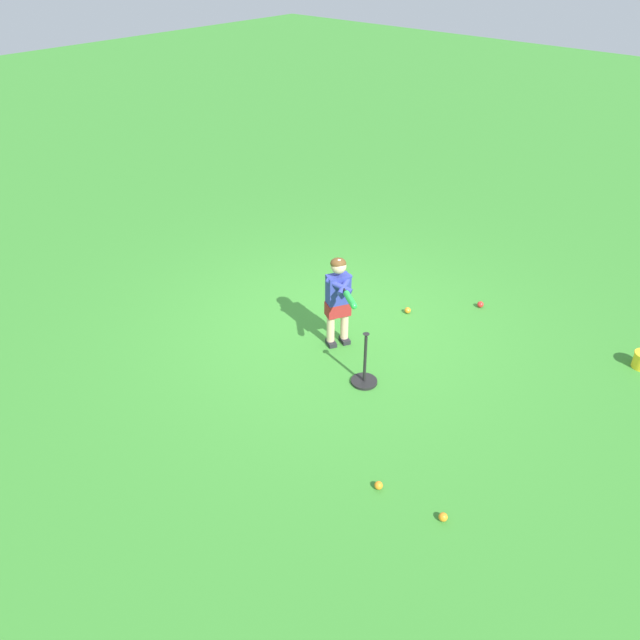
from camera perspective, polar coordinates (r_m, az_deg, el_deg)
ground_plane at (r=7.78m, az=1.53°, el=-0.38°), size 40.00×40.00×0.00m
child_batter at (r=7.08m, az=1.68°, el=2.21°), size 0.68×0.56×1.08m
play_ball_far_right at (r=8.34m, az=14.02°, el=1.35°), size 0.08×0.08×0.08m
play_ball_midfield at (r=5.58m, az=10.85°, el=-16.76°), size 0.08×0.08×0.08m
play_ball_behind_batter at (r=8.05m, az=7.77°, el=0.85°), size 0.08×0.08×0.08m
play_ball_center_lawn at (r=5.75m, az=5.21°, el=-14.38°), size 0.07×0.07×0.07m
batting_tee at (r=6.80m, az=3.95°, el=-4.86°), size 0.28×0.28×0.62m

